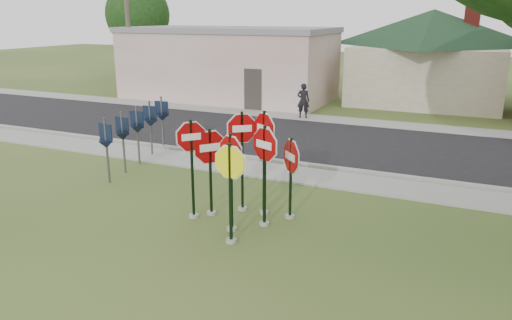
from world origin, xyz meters
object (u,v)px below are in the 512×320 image
at_px(stop_sign_yellow, 230,181).
at_px(stop_sign_left, 192,156).
at_px(pedestrian, 303,101).
at_px(utility_pole_near, 127,13).
at_px(stop_sign_center, 231,170).

relative_size(stop_sign_yellow, stop_sign_left, 0.92).
relative_size(stop_sign_yellow, pedestrian, 1.42).
bearing_deg(pedestrian, utility_pole_near, -16.86).
height_order(stop_sign_center, pedestrian, stop_sign_center).
distance_m(stop_sign_center, pedestrian, 13.45).
bearing_deg(stop_sign_left, pedestrian, 97.23).
bearing_deg(pedestrian, stop_sign_center, 91.19).
xyz_separation_m(stop_sign_yellow, pedestrian, (-3.14, 13.73, -0.55)).
relative_size(stop_sign_left, utility_pole_near, 0.27).
xyz_separation_m(stop_sign_left, utility_pole_near, (-12.76, 13.97, 3.36)).
relative_size(stop_sign_center, utility_pole_near, 0.26).
xyz_separation_m(stop_sign_yellow, utility_pole_near, (-14.27, 14.86, 3.52)).
relative_size(stop_sign_center, pedestrian, 1.45).
bearing_deg(pedestrian, stop_sign_yellow, 91.84).
height_order(stop_sign_left, pedestrian, stop_sign_left).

